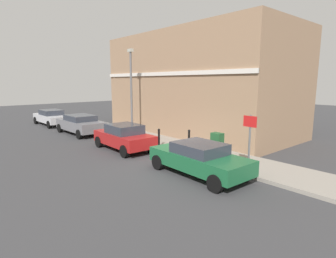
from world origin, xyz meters
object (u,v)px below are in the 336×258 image
(car_grey, at_px, (80,124))
(street_sign, at_px, (250,135))
(utility_cabinet, at_px, (217,145))
(car_green, at_px, (199,158))
(lamppost, at_px, (131,88))
(car_silver, at_px, (51,117))
(car_red, at_px, (124,137))
(bollard_near_cabinet, at_px, (189,138))
(bollard_far_kerb, at_px, (159,137))

(car_grey, bearing_deg, street_sign, -175.12)
(utility_cabinet, bearing_deg, car_grey, 102.38)
(car_green, bearing_deg, lamppost, -13.90)
(utility_cabinet, xyz_separation_m, lamppost, (-0.11, 7.30, 2.62))
(car_green, distance_m, car_silver, 17.29)
(utility_cabinet, bearing_deg, car_silver, 98.93)
(car_red, bearing_deg, lamppost, -39.38)
(car_red, height_order, lamppost, lamppost)
(car_red, xyz_separation_m, utility_cabinet, (2.46, -4.55, -0.06))
(bollard_near_cabinet, bearing_deg, car_silver, 100.57)
(utility_cabinet, bearing_deg, lamppost, 90.83)
(bollard_far_kerb, height_order, lamppost, lamppost)
(lamppost, bearing_deg, car_grey, 123.66)
(utility_cabinet, relative_size, bollard_near_cabinet, 1.11)
(car_red, height_order, car_silver, car_red)
(car_green, relative_size, utility_cabinet, 3.81)
(bollard_far_kerb, relative_size, lamppost, 0.18)
(bollard_near_cabinet, relative_size, bollard_far_kerb, 1.00)
(car_green, height_order, car_red, car_red)
(car_grey, relative_size, street_sign, 1.94)
(car_red, xyz_separation_m, bollard_far_kerb, (1.51, -1.22, -0.04))
(bollard_far_kerb, height_order, street_sign, street_sign)
(car_green, bearing_deg, car_silver, 2.01)
(street_sign, xyz_separation_m, lamppost, (0.75, 9.62, 1.64))
(car_silver, distance_m, utility_cabinet, 16.45)
(car_green, distance_m, bollard_near_cabinet, 3.95)
(car_grey, xyz_separation_m, car_silver, (-0.22, 5.60, -0.03))
(car_silver, bearing_deg, car_red, 179.03)
(car_silver, relative_size, bollard_far_kerb, 4.35)
(utility_cabinet, bearing_deg, car_green, -156.70)
(car_green, height_order, car_grey, car_grey)
(utility_cabinet, bearing_deg, car_red, 118.37)
(car_green, relative_size, car_grey, 0.98)
(car_red, xyz_separation_m, bollard_near_cabinet, (2.56, -2.53, -0.04))
(car_grey, distance_m, bollard_near_cabinet, 8.97)
(car_red, xyz_separation_m, car_silver, (-0.10, 11.70, -0.03))
(car_grey, distance_m, street_sign, 13.09)
(bollard_far_kerb, bearing_deg, car_red, 141.08)
(car_silver, bearing_deg, car_green, 179.06)
(car_green, bearing_deg, street_sign, -128.21)
(car_grey, relative_size, bollard_far_kerb, 4.30)
(street_sign, distance_m, lamppost, 9.79)
(bollard_far_kerb, xyz_separation_m, street_sign, (0.09, -5.65, 0.96))
(car_red, distance_m, lamppost, 4.43)
(car_green, height_order, lamppost, lamppost)
(car_green, height_order, utility_cabinet, car_green)
(car_silver, xyz_separation_m, bollard_far_kerb, (1.60, -12.92, -0.01))
(car_silver, height_order, utility_cabinet, car_silver)
(car_silver, bearing_deg, car_grey, -179.24)
(bollard_far_kerb, bearing_deg, car_green, -108.38)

